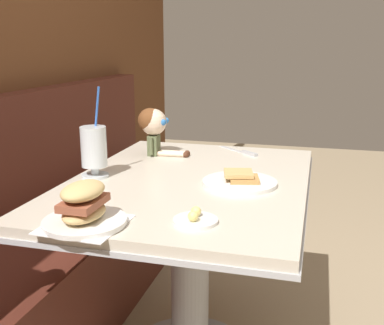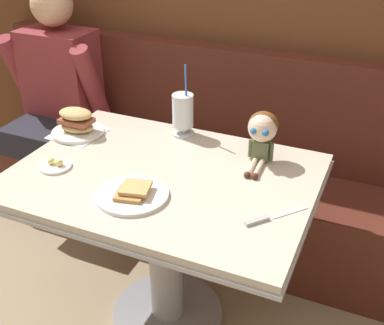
{
  "view_description": "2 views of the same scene",
  "coord_description": "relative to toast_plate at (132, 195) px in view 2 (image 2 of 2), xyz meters",
  "views": [
    {
      "loc": [
        -1.51,
        -0.24,
        1.21
      ],
      "look_at": [
        0.05,
        0.19,
        0.78
      ],
      "focal_mm": 43.76,
      "sensor_mm": 36.0,
      "label": 1
    },
    {
      "loc": [
        0.71,
        -1.18,
        1.65
      ],
      "look_at": [
        0.11,
        0.19,
        0.81
      ],
      "focal_mm": 45.24,
      "sensor_mm": 36.0,
      "label": 2
    }
  ],
  "objects": [
    {
      "name": "seated_doll",
      "position": [
        0.32,
        0.42,
        0.12
      ],
      "size": [
        0.12,
        0.22,
        0.2
      ],
      "color": "#5B6642",
      "rests_on": "diner_table"
    },
    {
      "name": "milkshake_glass",
      "position": [
        -0.04,
        0.51,
        0.09
      ],
      "size": [
        0.1,
        0.1,
        0.32
      ],
      "color": "silver",
      "rests_on": "diner_table"
    },
    {
      "name": "butter_saucer",
      "position": [
        -0.37,
        0.06,
        -0.0
      ],
      "size": [
        0.12,
        0.12,
        0.04
      ],
      "color": "white",
      "rests_on": "diner_table"
    },
    {
      "name": "diner_table",
      "position": [
        0.02,
        0.18,
        -0.21
      ],
      "size": [
        1.11,
        0.81,
        0.74
      ],
      "color": "beige",
      "rests_on": "ground"
    },
    {
      "name": "diner_patron",
      "position": [
        -0.89,
        0.76,
        -0.01
      ],
      "size": [
        0.55,
        0.48,
        0.81
      ],
      "color": "maroon",
      "rests_on": "booth_bench"
    },
    {
      "name": "sandwich_plate",
      "position": [
        -0.46,
        0.33,
        0.03
      ],
      "size": [
        0.22,
        0.22,
        0.12
      ],
      "color": "white",
      "rests_on": "diner_table"
    },
    {
      "name": "butter_knife",
      "position": [
        0.45,
        0.06,
        -0.01
      ],
      "size": [
        0.17,
        0.19,
        0.01
      ],
      "color": "silver",
      "rests_on": "diner_table"
    },
    {
      "name": "booth_bench",
      "position": [
        0.02,
        0.81,
        -0.42
      ],
      "size": [
        2.6,
        0.48,
        1.0
      ],
      "color": "#512319",
      "rests_on": "ground"
    },
    {
      "name": "toast_plate",
      "position": [
        0.0,
        0.0,
        0.0
      ],
      "size": [
        0.25,
        0.25,
        0.04
      ],
      "color": "white",
      "rests_on": "diner_table"
    },
    {
      "name": "wood_panel_wall",
      "position": [
        0.02,
        1.05,
        0.45
      ],
      "size": [
        4.4,
        0.08,
        2.4
      ],
      "primitive_type": "cube",
      "color": "brown",
      "rests_on": "ground"
    }
  ]
}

